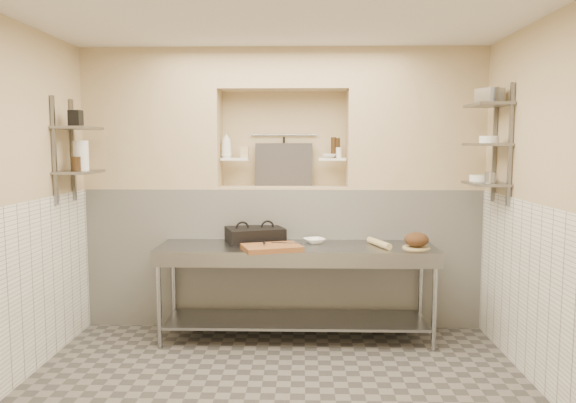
{
  "coord_description": "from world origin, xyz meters",
  "views": [
    {
      "loc": [
        0.2,
        -4.02,
        1.85
      ],
      "look_at": [
        0.07,
        0.9,
        1.35
      ],
      "focal_mm": 35.0,
      "sensor_mm": 36.0,
      "label": 1
    }
  ],
  "objects_px": {
    "cutting_board": "(272,248)",
    "bread_loaf": "(416,240)",
    "jug_left": "(81,156)",
    "prep_table": "(296,273)",
    "bowl_alcove": "(329,156)",
    "panini_press": "(255,235)",
    "mixing_bowl": "(314,241)",
    "rolling_pin": "(379,243)",
    "bottle_soap": "(226,145)"
  },
  "relations": [
    {
      "from": "panini_press",
      "to": "bowl_alcove",
      "type": "relative_size",
      "value": 4.51
    },
    {
      "from": "panini_press",
      "to": "bread_loaf",
      "type": "distance_m",
      "value": 1.53
    },
    {
      "from": "panini_press",
      "to": "cutting_board",
      "type": "relative_size",
      "value": 1.23
    },
    {
      "from": "bottle_soap",
      "to": "bread_loaf",
      "type": "bearing_deg",
      "value": -19.58
    },
    {
      "from": "prep_table",
      "to": "mixing_bowl",
      "type": "relative_size",
      "value": 13.08
    },
    {
      "from": "rolling_pin",
      "to": "bread_loaf",
      "type": "bearing_deg",
      "value": -14.89
    },
    {
      "from": "bottle_soap",
      "to": "bowl_alcove",
      "type": "xyz_separation_m",
      "value": [
        1.05,
        -0.03,
        -0.11
      ]
    },
    {
      "from": "mixing_bowl",
      "to": "bread_loaf",
      "type": "height_order",
      "value": "bread_loaf"
    },
    {
      "from": "prep_table",
      "to": "bread_loaf",
      "type": "bearing_deg",
      "value": -4.55
    },
    {
      "from": "panini_press",
      "to": "jug_left",
      "type": "distance_m",
      "value": 1.78
    },
    {
      "from": "bowl_alcove",
      "to": "bread_loaf",
      "type": "bearing_deg",
      "value": -38.52
    },
    {
      "from": "bread_loaf",
      "to": "bottle_soap",
      "type": "distance_m",
      "value": 2.13
    },
    {
      "from": "cutting_board",
      "to": "bread_loaf",
      "type": "xyz_separation_m",
      "value": [
        1.33,
        0.12,
        0.06
      ]
    },
    {
      "from": "bread_loaf",
      "to": "cutting_board",
      "type": "bearing_deg",
      "value": -174.65
    },
    {
      "from": "panini_press",
      "to": "bread_loaf",
      "type": "height_order",
      "value": "bread_loaf"
    },
    {
      "from": "mixing_bowl",
      "to": "rolling_pin",
      "type": "distance_m",
      "value": 0.62
    },
    {
      "from": "prep_table",
      "to": "bread_loaf",
      "type": "height_order",
      "value": "bread_loaf"
    },
    {
      "from": "panini_press",
      "to": "bowl_alcove",
      "type": "height_order",
      "value": "bowl_alcove"
    },
    {
      "from": "cutting_board",
      "to": "rolling_pin",
      "type": "bearing_deg",
      "value": 12.02
    },
    {
      "from": "bottle_soap",
      "to": "jug_left",
      "type": "bearing_deg",
      "value": -152.68
    },
    {
      "from": "prep_table",
      "to": "jug_left",
      "type": "bearing_deg",
      "value": -177.55
    },
    {
      "from": "prep_table",
      "to": "cutting_board",
      "type": "xyz_separation_m",
      "value": [
        -0.22,
        -0.21,
        0.28
      ]
    },
    {
      "from": "bottle_soap",
      "to": "bowl_alcove",
      "type": "bearing_deg",
      "value": -1.61
    },
    {
      "from": "rolling_pin",
      "to": "bread_loaf",
      "type": "xyz_separation_m",
      "value": [
        0.33,
        -0.09,
        0.05
      ]
    },
    {
      "from": "prep_table",
      "to": "bowl_alcove",
      "type": "height_order",
      "value": "bowl_alcove"
    },
    {
      "from": "bowl_alcove",
      "to": "prep_table",
      "type": "bearing_deg",
      "value": -121.27
    },
    {
      "from": "bread_loaf",
      "to": "jug_left",
      "type": "xyz_separation_m",
      "value": [
        -3.09,
        0.0,
        0.77
      ]
    },
    {
      "from": "prep_table",
      "to": "bottle_soap",
      "type": "distance_m",
      "value": 1.52
    },
    {
      "from": "prep_table",
      "to": "cutting_board",
      "type": "height_order",
      "value": "cutting_board"
    },
    {
      "from": "panini_press",
      "to": "bowl_alcove",
      "type": "distance_m",
      "value": 1.11
    },
    {
      "from": "mixing_bowl",
      "to": "bread_loaf",
      "type": "bearing_deg",
      "value": -14.47
    },
    {
      "from": "panini_press",
      "to": "mixing_bowl",
      "type": "height_order",
      "value": "panini_press"
    },
    {
      "from": "cutting_board",
      "to": "rolling_pin",
      "type": "xyz_separation_m",
      "value": [
        1.0,
        0.21,
        0.01
      ]
    },
    {
      "from": "cutting_board",
      "to": "jug_left",
      "type": "bearing_deg",
      "value": 175.86
    },
    {
      "from": "bread_loaf",
      "to": "jug_left",
      "type": "distance_m",
      "value": 3.18
    },
    {
      "from": "prep_table",
      "to": "jug_left",
      "type": "xyz_separation_m",
      "value": [
        -1.98,
        -0.08,
        1.11
      ]
    },
    {
      "from": "bottle_soap",
      "to": "jug_left",
      "type": "relative_size",
      "value": 0.99
    },
    {
      "from": "bread_loaf",
      "to": "bowl_alcove",
      "type": "xyz_separation_m",
      "value": [
        -0.78,
        0.62,
        0.75
      ]
    },
    {
      "from": "cutting_board",
      "to": "bowl_alcove",
      "type": "bearing_deg",
      "value": 53.89
    },
    {
      "from": "bowl_alcove",
      "to": "panini_press",
      "type": "bearing_deg",
      "value": -154.61
    },
    {
      "from": "cutting_board",
      "to": "bottle_soap",
      "type": "height_order",
      "value": "bottle_soap"
    },
    {
      "from": "jug_left",
      "to": "bread_loaf",
      "type": "bearing_deg",
      "value": -0.06
    },
    {
      "from": "rolling_pin",
      "to": "jug_left",
      "type": "relative_size",
      "value": 1.47
    },
    {
      "from": "jug_left",
      "to": "bowl_alcove",
      "type": "bearing_deg",
      "value": 15.03
    },
    {
      "from": "panini_press",
      "to": "bottle_soap",
      "type": "distance_m",
      "value": 1.01
    },
    {
      "from": "prep_table",
      "to": "jug_left",
      "type": "height_order",
      "value": "jug_left"
    },
    {
      "from": "bowl_alcove",
      "to": "jug_left",
      "type": "bearing_deg",
      "value": -164.97
    },
    {
      "from": "bottle_soap",
      "to": "cutting_board",
      "type": "bearing_deg",
      "value": -56.88
    },
    {
      "from": "cutting_board",
      "to": "jug_left",
      "type": "height_order",
      "value": "jug_left"
    },
    {
      "from": "bread_loaf",
      "to": "bowl_alcove",
      "type": "relative_size",
      "value": 1.61
    }
  ]
}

